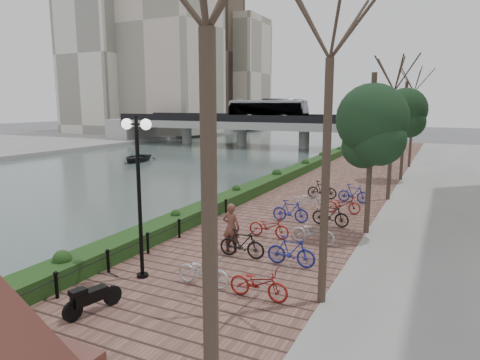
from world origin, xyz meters
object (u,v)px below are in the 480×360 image
Objects in this scene: lamppost at (138,163)px; boat at (137,158)px; pedestrian at (231,228)px; motorcycle at (93,297)px.

boat is (-19.91, 24.13, -3.62)m from lamppost.
pedestrian reaches higher than boat.
motorcycle is (0.35, -2.40, -3.12)m from lamppost.
boat is (-20.25, 26.52, -0.49)m from motorcycle.
pedestrian is (1.43, 3.24, -2.66)m from lamppost.
pedestrian reaches higher than motorcycle.
boat is at bearing 140.97° from motorcycle.
boat is at bearing 129.53° from lamppost.
lamppost is 4.43m from pedestrian.
lamppost is at bearing 111.80° from motorcycle.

